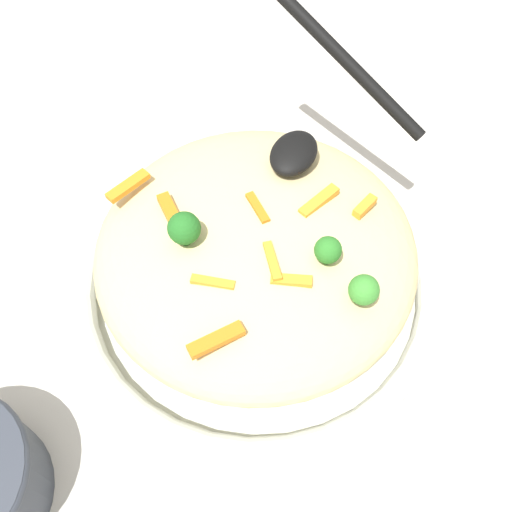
# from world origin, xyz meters

# --- Properties ---
(ground_plane) EXTENTS (2.40, 2.40, 0.00)m
(ground_plane) POSITION_xyz_m (0.00, 0.00, 0.00)
(ground_plane) COLOR beige
(serving_bowl) EXTENTS (0.35, 0.35, 0.05)m
(serving_bowl) POSITION_xyz_m (0.00, 0.00, 0.03)
(serving_bowl) COLOR silver
(serving_bowl) RESTS_ON ground_plane
(pasta_mound) EXTENTS (0.29, 0.28, 0.08)m
(pasta_mound) POSITION_xyz_m (0.00, 0.00, 0.08)
(pasta_mound) COLOR #DBC689
(pasta_mound) RESTS_ON serving_bowl
(carrot_piece_0) EXTENTS (0.04, 0.04, 0.01)m
(carrot_piece_0) POSITION_xyz_m (0.02, -0.07, 0.12)
(carrot_piece_0) COLOR orange
(carrot_piece_0) RESTS_ON pasta_mound
(carrot_piece_1) EXTENTS (0.04, 0.02, 0.01)m
(carrot_piece_1) POSITION_xyz_m (0.01, -0.12, 0.12)
(carrot_piece_1) COLOR orange
(carrot_piece_1) RESTS_ON pasta_mound
(carrot_piece_2) EXTENTS (0.01, 0.04, 0.01)m
(carrot_piece_2) POSITION_xyz_m (0.06, -0.01, 0.12)
(carrot_piece_2) COLOR orange
(carrot_piece_2) RESTS_ON pasta_mound
(carrot_piece_3) EXTENTS (0.03, 0.02, 0.01)m
(carrot_piece_3) POSITION_xyz_m (-0.06, 0.08, 0.12)
(carrot_piece_3) COLOR orange
(carrot_piece_3) RESTS_ON pasta_mound
(carrot_piece_4) EXTENTS (0.02, 0.03, 0.01)m
(carrot_piece_4) POSITION_xyz_m (0.04, 0.05, 0.12)
(carrot_piece_4) COLOR orange
(carrot_piece_4) RESTS_ON pasta_mound
(carrot_piece_5) EXTENTS (0.04, 0.03, 0.01)m
(carrot_piece_5) POSITION_xyz_m (0.11, 0.02, 0.12)
(carrot_piece_5) COLOR orange
(carrot_piece_5) RESTS_ON pasta_mound
(carrot_piece_6) EXTENTS (0.03, 0.03, 0.01)m
(carrot_piece_6) POSITION_xyz_m (-0.01, -0.01, 0.12)
(carrot_piece_6) COLOR orange
(carrot_piece_6) RESTS_ON pasta_mound
(carrot_piece_7) EXTENTS (0.04, 0.02, 0.01)m
(carrot_piece_7) POSITION_xyz_m (-0.04, 0.04, 0.12)
(carrot_piece_7) COLOR orange
(carrot_piece_7) RESTS_ON pasta_mound
(carrot_piece_8) EXTENTS (0.03, 0.03, 0.01)m
(carrot_piece_8) POSITION_xyz_m (0.03, 0.03, 0.12)
(carrot_piece_8) COLOR orange
(carrot_piece_8) RESTS_ON pasta_mound
(broccoli_floret_0) EXTENTS (0.03, 0.03, 0.03)m
(broccoli_floret_0) POSITION_xyz_m (0.04, -0.04, 0.14)
(broccoli_floret_0) COLOR #205B1C
(broccoli_floret_0) RESTS_ON pasta_mound
(broccoli_floret_1) EXTENTS (0.02, 0.02, 0.03)m
(broccoli_floret_1) POSITION_xyz_m (0.03, 0.10, 0.13)
(broccoli_floret_1) COLOR #377928
(broccoli_floret_1) RESTS_ON pasta_mound
(broccoli_floret_2) EXTENTS (0.02, 0.02, 0.03)m
(broccoli_floret_2) POSITION_xyz_m (0.01, 0.07, 0.13)
(broccoli_floret_2) COLOR #296820
(broccoli_floret_2) RESTS_ON pasta_mound
(serving_spoon) EXTENTS (0.13, 0.17, 0.10)m
(serving_spoon) POSITION_xyz_m (-0.11, 0.00, 0.15)
(serving_spoon) COLOR black
(serving_spoon) RESTS_ON pasta_mound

